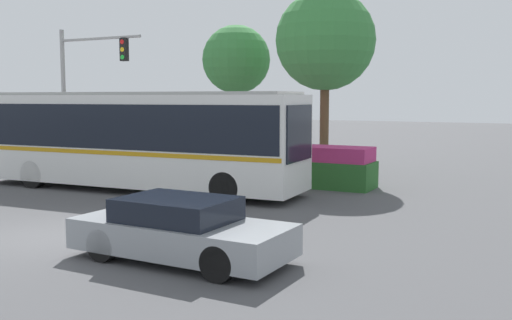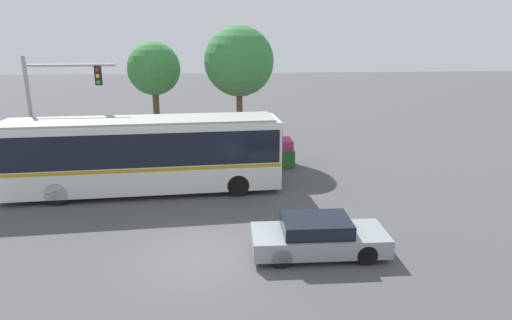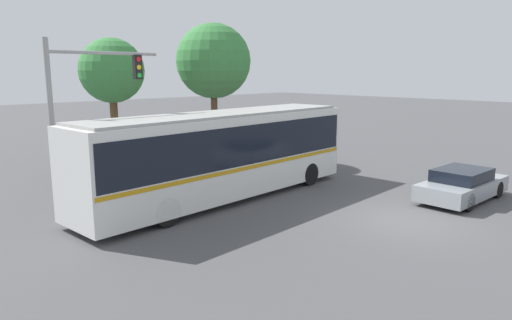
# 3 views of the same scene
# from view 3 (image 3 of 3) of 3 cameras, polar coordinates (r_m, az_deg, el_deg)

# --- Properties ---
(ground_plane) EXTENTS (140.00, 140.00, 0.00)m
(ground_plane) POSITION_cam_3_polar(r_m,az_deg,el_deg) (16.89, 17.80, -7.05)
(ground_plane) COLOR #4C4C4F
(city_bus) EXTENTS (12.57, 3.25, 3.45)m
(city_bus) POSITION_cam_3_polar(r_m,az_deg,el_deg) (18.41, -4.06, 1.17)
(city_bus) COLOR silver
(city_bus) RESTS_ON ground
(sedan_foreground) EXTENTS (4.50, 1.97, 1.27)m
(sedan_foreground) POSITION_cam_3_polar(r_m,az_deg,el_deg) (20.17, 23.78, -2.79)
(sedan_foreground) COLOR gray
(sedan_foreground) RESTS_ON ground
(traffic_light_pole) EXTENTS (4.28, 0.24, 6.12)m
(traffic_light_pole) POSITION_cam_3_polar(r_m,az_deg,el_deg) (17.73, -20.59, 6.64)
(traffic_light_pole) COLOR gray
(traffic_light_pole) RESTS_ON ground
(flowering_hedge) EXTENTS (8.47, 1.57, 1.49)m
(flowering_hedge) POSITION_cam_3_polar(r_m,az_deg,el_deg) (23.55, -3.72, 0.25)
(flowering_hedge) COLOR #286028
(flowering_hedge) RESTS_ON ground
(street_tree_left) EXTENTS (3.21, 3.21, 6.66)m
(street_tree_left) POSITION_cam_3_polar(r_m,az_deg,el_deg) (24.71, -17.15, 10.24)
(street_tree_left) COLOR brown
(street_tree_left) RESTS_ON ground
(street_tree_centre) EXTENTS (4.04, 4.04, 7.58)m
(street_tree_centre) POSITION_cam_3_polar(r_m,az_deg,el_deg) (26.07, -5.20, 11.84)
(street_tree_centre) COLOR brown
(street_tree_centre) RESTS_ON ground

